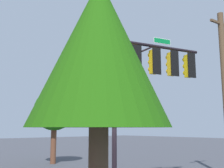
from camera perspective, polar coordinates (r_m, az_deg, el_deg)
signal_pole_assembly at (r=12.06m, az=6.34°, el=1.67°), size 5.03×1.92×6.69m
tree_mid at (r=6.09m, az=-2.69°, el=6.80°), size 3.07×3.07×5.93m
tree_far at (r=20.46m, az=-11.94°, el=-5.44°), size 2.99×2.99×5.31m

